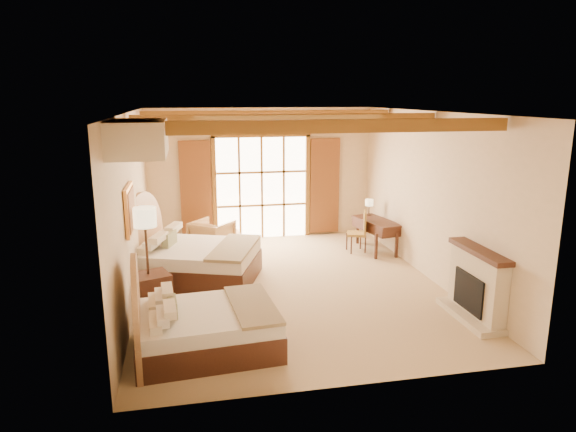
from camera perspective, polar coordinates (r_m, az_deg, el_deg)
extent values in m
plane|color=tan|center=(9.73, 0.20, -7.72)|extent=(7.00, 7.00, 0.00)
plane|color=beige|center=(12.67, -2.98, 4.69)|extent=(5.50, 0.00, 5.50)
plane|color=beige|center=(9.14, -16.94, 0.79)|extent=(0.00, 7.00, 7.00)
plane|color=beige|center=(10.18, 15.56, 2.11)|extent=(0.00, 7.00, 7.00)
plane|color=#AD753C|center=(9.09, 0.21, 11.47)|extent=(7.00, 7.00, 0.00)
cube|color=white|center=(12.69, -2.94, 3.10)|extent=(2.20, 0.02, 2.50)
cube|color=brown|center=(12.53, -10.18, 2.78)|extent=(0.75, 0.06, 2.40)
cube|color=brown|center=(12.99, 4.09, 3.32)|extent=(0.75, 0.06, 2.40)
cube|color=beige|center=(8.71, 20.28, -7.27)|extent=(0.25, 1.30, 1.10)
cube|color=black|center=(8.71, 19.83, -7.94)|extent=(0.18, 0.80, 0.60)
cube|color=beige|center=(8.85, 19.51, -10.37)|extent=(0.45, 1.40, 0.10)
cube|color=#452519|center=(8.53, 20.53, -3.69)|extent=(0.30, 1.40, 0.08)
cube|color=#F2A34B|center=(8.38, -17.19, 0.72)|extent=(0.05, 0.95, 0.75)
cube|color=#DD8654|center=(8.37, -16.99, 0.73)|extent=(0.02, 0.82, 0.62)
cube|color=#F8E7C8|center=(6.94, -16.28, 8.33)|extent=(0.70, 1.40, 0.45)
cube|color=#452519|center=(7.46, -9.00, -13.13)|extent=(2.04, 1.61, 0.38)
cube|color=white|center=(7.33, -9.08, -11.08)|extent=(2.00, 1.58, 0.21)
cube|color=#95865C|center=(7.34, -3.90, -9.96)|extent=(0.70, 1.53, 0.05)
cube|color=gray|center=(7.25, -12.73, -9.67)|extent=(0.14, 0.40, 0.23)
cube|color=#452519|center=(10.10, -10.12, -5.83)|extent=(2.68, 2.35, 0.44)
cube|color=white|center=(9.99, -10.20, -3.99)|extent=(2.62, 2.30, 0.24)
cube|color=#95865C|center=(9.99, -5.86, -3.07)|extent=(1.22, 1.85, 0.05)
cube|color=gray|center=(9.93, -13.24, -2.74)|extent=(0.28, 0.47, 0.26)
cube|color=#452519|center=(8.84, -14.81, -8.18)|extent=(0.69, 0.69, 0.64)
cylinder|color=#3A261C|center=(8.97, -15.02, -9.98)|extent=(0.25, 0.25, 0.03)
cylinder|color=#3A261C|center=(8.70, -15.32, -5.40)|extent=(0.04, 0.04, 1.49)
cylinder|color=#FFF1B6|center=(8.48, -15.65, -0.13)|extent=(0.37, 0.37, 0.31)
imported|color=#A47843|center=(11.69, -8.44, -2.30)|extent=(1.14, 1.15, 0.75)
cube|color=tan|center=(12.03, -6.61, -2.72)|extent=(0.54, 0.54, 0.38)
cube|color=#452519|center=(11.86, 9.85, -0.56)|extent=(0.83, 1.41, 0.05)
cube|color=#452519|center=(11.89, 9.83, -1.13)|extent=(0.81, 1.37, 0.21)
cube|color=#A67F3F|center=(11.76, 7.59, -1.98)|extent=(0.52, 0.52, 0.06)
cube|color=#A67F3F|center=(11.76, 8.49, -0.62)|extent=(0.17, 0.41, 0.51)
cylinder|color=#3A261C|center=(12.33, 8.97, 0.15)|extent=(0.11, 0.11, 0.02)
cylinder|color=#3A261C|center=(12.30, 8.99, 0.75)|extent=(0.02, 0.02, 0.26)
cylinder|color=#FFF1B6|center=(12.26, 9.02, 1.48)|extent=(0.19, 0.19, 0.15)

